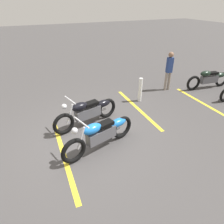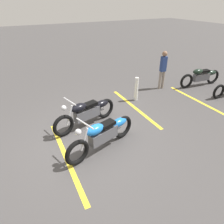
% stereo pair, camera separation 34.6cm
% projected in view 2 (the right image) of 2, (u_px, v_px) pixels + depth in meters
% --- Properties ---
extents(ground_plane, '(60.00, 60.00, 0.00)m').
position_uv_depth(ground_plane, '(87.00, 138.00, 5.81)').
color(ground_plane, '#474444').
extents(motorcycle_bright_foreground, '(2.17, 0.84, 1.04)m').
position_uv_depth(motorcycle_bright_foreground, '(103.00, 134.00, 5.22)').
color(motorcycle_bright_foreground, black).
rests_on(motorcycle_bright_foreground, ground).
extents(motorcycle_dark_foreground, '(2.19, 0.80, 1.04)m').
position_uv_depth(motorcycle_dark_foreground, '(87.00, 112.00, 6.20)').
color(motorcycle_dark_foreground, black).
rests_on(motorcycle_dark_foreground, ground).
extents(motorcycle_row_right, '(2.16, 0.39, 0.81)m').
position_uv_depth(motorcycle_row_right, '(202.00, 76.00, 9.10)').
color(motorcycle_row_right, black).
rests_on(motorcycle_row_right, ground).
extents(bystander_secondary, '(0.27, 0.21, 1.63)m').
position_uv_depth(bystander_secondary, '(163.00, 68.00, 8.60)').
color(bystander_secondary, gray).
rests_on(bystander_secondary, ground).
extents(bollard_post, '(0.14, 0.14, 0.93)m').
position_uv_depth(bollard_post, '(136.00, 89.00, 7.77)').
color(bollard_post, white).
rests_on(bollard_post, ground).
extents(parking_stripe_near, '(0.21, 3.20, 0.01)m').
position_uv_depth(parking_stripe_near, '(66.00, 157.00, 5.12)').
color(parking_stripe_near, yellow).
rests_on(parking_stripe_near, ground).
extents(parking_stripe_mid, '(0.21, 3.20, 0.01)m').
position_uv_depth(parking_stripe_mid, '(134.00, 107.00, 7.45)').
color(parking_stripe_mid, yellow).
rests_on(parking_stripe_mid, ground).
extents(parking_stripe_far, '(0.21, 3.20, 0.01)m').
position_uv_depth(parking_stripe_far, '(199.00, 102.00, 7.87)').
color(parking_stripe_far, yellow).
rests_on(parking_stripe_far, ground).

